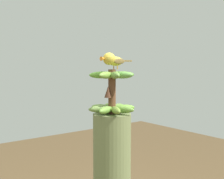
{
  "coord_description": "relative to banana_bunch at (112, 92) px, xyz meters",
  "views": [
    {
      "loc": [
        -1.16,
        0.9,
        1.37
      ],
      "look_at": [
        0.0,
        0.0,
        1.25
      ],
      "focal_mm": 46.79,
      "sensor_mm": 36.0,
      "label": 1
    }
  ],
  "objects": [
    {
      "name": "perched_bird",
      "position": [
        -0.02,
        0.01,
        0.16
      ],
      "size": [
        0.07,
        0.2,
        0.08
      ],
      "color": "#C68933",
      "rests_on": "banana_bunch"
    },
    {
      "name": "banana_bunch",
      "position": [
        0.0,
        0.0,
        0.0
      ],
      "size": [
        0.24,
        0.24,
        0.23
      ],
      "color": "brown",
      "rests_on": "banana_tree"
    }
  ]
}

